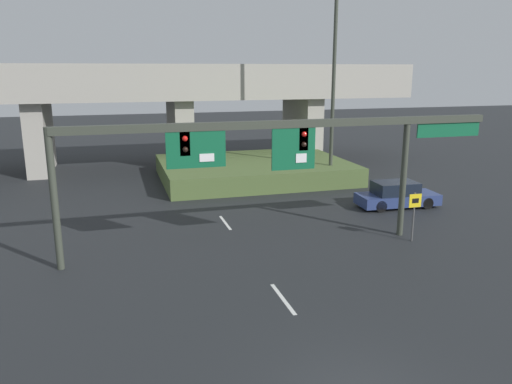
# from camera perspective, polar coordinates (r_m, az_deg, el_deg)

# --- Properties ---
(lane_markings) EXTENTS (0.14, 38.06, 0.01)m
(lane_markings) POSITION_cam_1_polar(r_m,az_deg,el_deg) (25.21, -3.54, -3.51)
(lane_markings) COLOR silver
(lane_markings) RESTS_ON ground
(signal_gantry) EXTENTS (18.82, 0.44, 5.48)m
(signal_gantry) POSITION_cam_1_polar(r_m,az_deg,el_deg) (20.68, 2.45, 5.52)
(signal_gantry) COLOR #383D33
(signal_gantry) RESTS_ON ground
(speed_limit_sign) EXTENTS (0.60, 0.11, 2.24)m
(speed_limit_sign) POSITION_cam_1_polar(r_m,az_deg,el_deg) (23.17, 17.63, -1.95)
(speed_limit_sign) COLOR #4C4C4C
(speed_limit_sign) RESTS_ON ground
(highway_light_pole_near) EXTENTS (0.70, 0.36, 16.14)m
(highway_light_pole_near) POSITION_cam_1_polar(r_m,az_deg,el_deg) (33.29, 8.97, 15.30)
(highway_light_pole_near) COLOR #383D33
(highway_light_pole_near) RESTS_ON ground
(overpass_bridge) EXTENTS (36.71, 7.63, 7.89)m
(overpass_bridge) POSITION_cam_1_polar(r_m,az_deg,el_deg) (40.24, -8.82, 10.70)
(overpass_bridge) COLOR #A39E93
(overpass_bridge) RESTS_ON ground
(grass_embankment) EXTENTS (12.79, 9.53, 1.26)m
(grass_embankment) POSITION_cam_1_polar(r_m,az_deg,el_deg) (35.14, -0.24, 2.55)
(grass_embankment) COLOR #4C6033
(grass_embankment) RESTS_ON ground
(parked_sedan_near_right) EXTENTS (4.60, 2.00, 1.44)m
(parked_sedan_near_right) POSITION_cam_1_polar(r_m,az_deg,el_deg) (28.95, 15.78, -0.37)
(parked_sedan_near_right) COLOR navy
(parked_sedan_near_right) RESTS_ON ground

